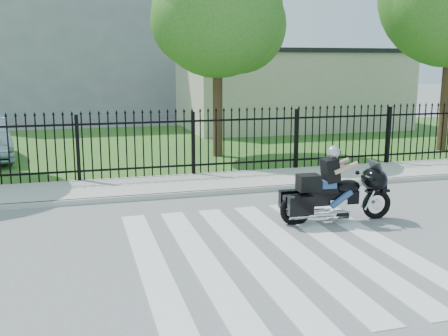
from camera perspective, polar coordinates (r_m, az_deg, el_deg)
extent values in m
plane|color=slate|center=(8.78, 5.37, -9.20)|extent=(120.00, 120.00, 0.00)
cube|color=#ADAAA3|center=(13.34, -2.39, -1.70)|extent=(40.00, 2.00, 0.12)
cube|color=#ADAAA3|center=(12.40, -1.31, -2.70)|extent=(40.00, 0.12, 0.12)
cube|color=#335E20|center=(20.11, -7.07, 2.53)|extent=(40.00, 12.00, 0.02)
cube|color=black|center=(14.24, -3.34, 0.32)|extent=(26.00, 0.04, 0.05)
cube|color=black|center=(14.06, -3.40, 5.13)|extent=(26.00, 0.04, 0.05)
cylinder|color=#382316|center=(17.27, -0.70, 8.07)|extent=(0.32, 0.32, 4.16)
sphere|color=#23671D|center=(17.32, -0.72, 16.69)|extent=(4.20, 4.20, 4.20)
cylinder|color=#382316|center=(20.05, 23.04, 8.56)|extent=(0.32, 0.32, 4.80)
cube|color=beige|center=(25.71, 7.15, 8.34)|extent=(10.00, 6.00, 3.50)
cube|color=black|center=(25.68, 7.25, 12.47)|extent=(10.20, 6.20, 0.20)
cube|color=#979A9F|center=(33.77, -16.44, 15.91)|extent=(15.00, 10.00, 12.00)
torus|color=black|center=(10.96, 16.27, -3.82)|extent=(0.61, 0.15, 0.61)
torus|color=black|center=(10.25, 7.81, -4.50)|extent=(0.65, 0.17, 0.64)
cube|color=black|center=(10.46, 11.46, -3.20)|extent=(1.15, 0.27, 0.26)
ellipsoid|color=black|center=(10.56, 13.25, -2.01)|extent=(0.56, 0.38, 0.29)
cube|color=black|center=(10.35, 10.60, -2.37)|extent=(0.59, 0.31, 0.09)
cube|color=silver|center=(10.56, 12.08, -3.94)|extent=(0.37, 0.28, 0.26)
ellipsoid|color=black|center=(10.80, 16.01, -1.19)|extent=(0.51, 0.66, 0.48)
cube|color=black|center=(10.21, 9.18, -1.60)|extent=(0.44, 0.36, 0.32)
cube|color=navy|center=(10.37, 11.16, -1.77)|extent=(0.31, 0.28, 0.16)
sphere|color=#B0B3B8|center=(10.29, 11.83, 1.70)|extent=(0.26, 0.26, 0.26)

